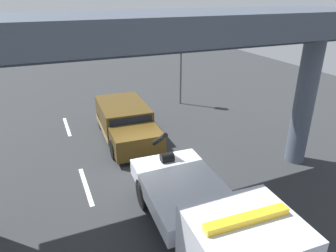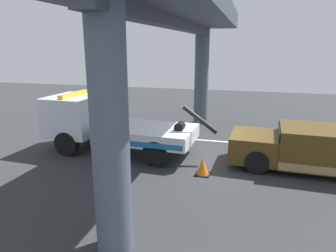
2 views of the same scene
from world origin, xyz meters
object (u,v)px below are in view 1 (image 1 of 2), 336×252
(traffic_light_near, at_px, (181,55))
(traffic_cone_orange, at_px, (187,161))
(tow_truck_white, at_px, (212,221))
(towed_van_green, at_px, (126,123))

(traffic_light_near, distance_m, traffic_cone_orange, 8.35)
(tow_truck_white, bearing_deg, traffic_light_near, 158.28)
(traffic_light_near, relative_size, traffic_cone_orange, 7.03)
(towed_van_green, xyz_separation_m, traffic_light_near, (-3.49, 4.61, 2.31))
(traffic_light_near, height_order, traffic_cone_orange, traffic_light_near)
(tow_truck_white, height_order, traffic_light_near, traffic_light_near)
(towed_van_green, distance_m, traffic_light_near, 6.23)
(tow_truck_white, xyz_separation_m, towed_van_green, (-8.18, 0.04, -0.42))
(traffic_light_near, bearing_deg, tow_truck_white, -21.72)
(tow_truck_white, relative_size, traffic_light_near, 1.73)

